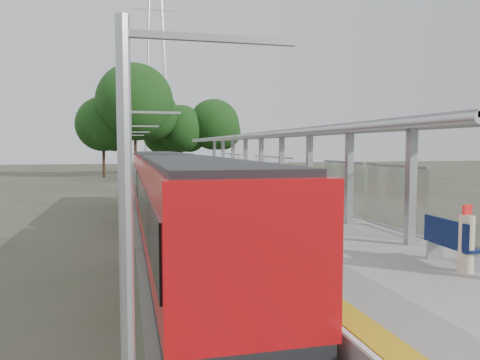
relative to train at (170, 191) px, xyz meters
name	(u,v)px	position (x,y,z in m)	size (l,w,h in m)	color
ground	(385,304)	(4.50, -9.70, -2.05)	(200.00, 200.00, 0.00)	#474438
trackbed	(156,206)	(0.00, 10.30, -1.93)	(3.00, 70.00, 0.24)	#59544C
platform	(224,198)	(4.50, 10.30, -1.55)	(6.00, 50.00, 1.00)	gray
tactile_strip	(186,192)	(1.95, 10.30, -1.04)	(0.60, 50.00, 0.02)	gold
end_fence	(181,166)	(4.50, 35.25, -0.45)	(6.00, 0.10, 1.20)	#9EA0A5
train	(170,191)	(0.00, 0.00, 0.00)	(2.74, 27.60, 3.62)	black
canopy	(263,142)	(6.11, 6.48, 2.15)	(3.27, 38.00, 3.66)	#9EA0A5
pylon	(156,59)	(3.50, 63.30, 16.95)	(8.00, 4.00, 38.00)	#9EA0A5
tree_cluster	(154,117)	(1.87, 42.32, 5.78)	(21.74, 14.96, 14.27)	#382316
catenary_masts	(128,164)	(-1.72, 9.30, 0.86)	(2.08, 48.16, 5.40)	#9EA0A5
bench_near	(449,241)	(6.00, -10.13, -0.43)	(0.62, 1.75, 1.18)	#101E50
bench_mid	(312,196)	(7.12, 1.46, -0.55)	(0.70, 1.45, 0.95)	#101E50
bench_far	(220,172)	(7.12, 24.84, -0.56)	(0.46, 1.37, 0.93)	#101E50
info_pillar_near	(466,243)	(5.97, -10.75, -0.36)	(0.36, 0.36, 1.60)	beige
info_pillar_far	(251,187)	(5.04, 5.34, -0.35)	(0.37, 0.37, 1.62)	beige
litter_bin	(263,187)	(6.27, 7.13, -0.55)	(0.49, 0.49, 1.01)	#9EA0A5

